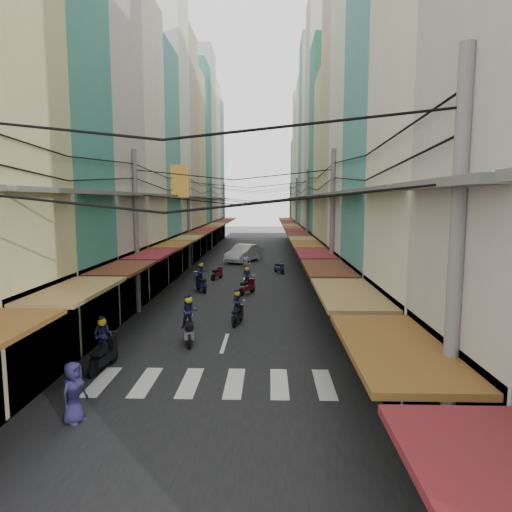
% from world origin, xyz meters
% --- Properties ---
extents(ground, '(160.00, 160.00, 0.00)m').
position_xyz_m(ground, '(0.00, 0.00, 0.00)').
color(ground, '#62625D').
rests_on(ground, ground).
extents(road, '(10.00, 80.00, 0.02)m').
position_xyz_m(road, '(0.00, 20.00, 0.01)').
color(road, black).
rests_on(road, ground).
extents(sidewalk_left, '(3.00, 80.00, 0.06)m').
position_xyz_m(sidewalk_left, '(-6.50, 20.00, 0.03)').
color(sidewalk_left, gray).
rests_on(sidewalk_left, ground).
extents(sidewalk_right, '(3.00, 80.00, 0.06)m').
position_xyz_m(sidewalk_right, '(6.50, 20.00, 0.03)').
color(sidewalk_right, gray).
rests_on(sidewalk_right, ground).
extents(crosswalk, '(7.55, 2.40, 0.01)m').
position_xyz_m(crosswalk, '(-0.00, -6.00, 0.03)').
color(crosswalk, silver).
rests_on(crosswalk, ground).
extents(building_row_left, '(7.80, 67.67, 23.70)m').
position_xyz_m(building_row_left, '(-7.92, 16.56, 9.78)').
color(building_row_left, silver).
rests_on(building_row_left, ground).
extents(building_row_right, '(7.80, 68.98, 22.59)m').
position_xyz_m(building_row_right, '(7.92, 16.45, 9.41)').
color(building_row_right, '#3B8171').
rests_on(building_row_right, ground).
extents(utility_poles, '(10.20, 66.13, 8.20)m').
position_xyz_m(utility_poles, '(0.00, 15.01, 6.59)').
color(utility_poles, slate).
rests_on(utility_poles, ground).
extents(white_car, '(6.17, 4.30, 2.03)m').
position_xyz_m(white_car, '(-0.56, 22.30, 0.00)').
color(white_car, silver).
rests_on(white_car, ground).
extents(bicycle, '(1.67, 1.01, 1.08)m').
position_xyz_m(bicycle, '(6.18, -0.17, 0.00)').
color(bicycle, black).
rests_on(bicycle, ground).
extents(moving_scooters, '(6.79, 24.75, 1.98)m').
position_xyz_m(moving_scooters, '(-1.30, 4.15, 0.55)').
color(moving_scooters, black).
rests_on(moving_scooters, ground).
extents(parked_scooters, '(12.80, 13.18, 1.01)m').
position_xyz_m(parked_scooters, '(4.27, -4.55, 0.49)').
color(parked_scooters, black).
rests_on(parked_scooters, ground).
extents(pedestrians, '(13.84, 24.45, 2.07)m').
position_xyz_m(pedestrians, '(-4.38, 3.34, 1.00)').
color(pedestrians, '#26202B').
rests_on(pedestrians, ground).
extents(market_umbrella, '(2.29, 2.29, 2.41)m').
position_xyz_m(market_umbrella, '(5.87, -1.37, 2.12)').
color(market_umbrella, '#B2B2B7').
rests_on(market_umbrella, ground).
extents(traffic_sign, '(0.10, 0.68, 3.09)m').
position_xyz_m(traffic_sign, '(5.78, -0.04, 2.27)').
color(traffic_sign, slate).
rests_on(traffic_sign, ground).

